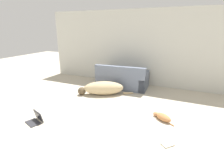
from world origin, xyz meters
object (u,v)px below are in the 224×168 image
at_px(dog, 103,88).
at_px(laptop_open, 36,119).
at_px(book_cream, 168,144).
at_px(couch, 122,80).
at_px(cat, 162,117).

relative_size(dog, laptop_open, 3.83).
xyz_separation_m(laptop_open, book_cream, (2.69, 0.36, -0.06)).
xyz_separation_m(couch, laptop_open, (-0.86, -2.91, -0.19)).
bearing_deg(cat, couch, -12.92).
distance_m(cat, book_cream, 0.88).
xyz_separation_m(dog, laptop_open, (-0.56, -2.03, -0.12)).
relative_size(dog, book_cream, 6.36).
height_order(couch, book_cream, couch).
distance_m(cat, laptop_open, 2.74).
xyz_separation_m(dog, cat, (1.90, -0.82, -0.13)).
distance_m(couch, laptop_open, 3.04).
height_order(couch, laptop_open, couch).
relative_size(couch, book_cream, 7.00).
bearing_deg(couch, dog, 66.74).
xyz_separation_m(couch, dog, (-0.30, -0.88, -0.07)).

